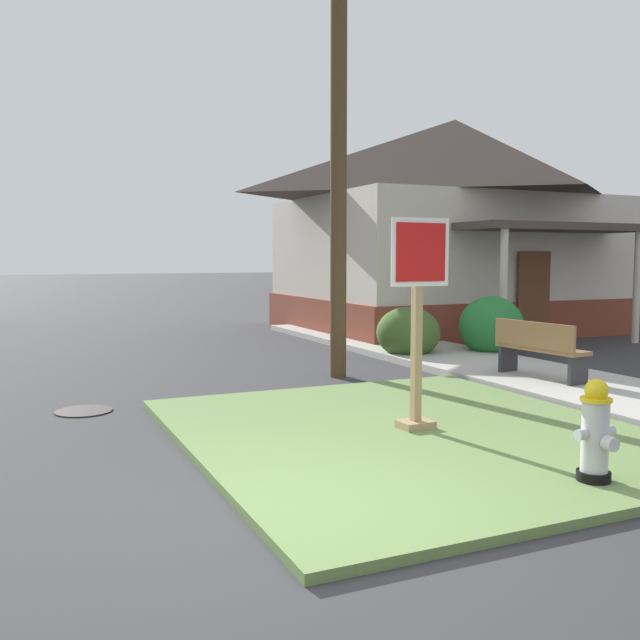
{
  "coord_description": "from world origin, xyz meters",
  "views": [
    {
      "loc": [
        -1.83,
        -4.57,
        1.91
      ],
      "look_at": [
        1.41,
        2.68,
        1.19
      ],
      "focal_mm": 38.89,
      "sensor_mm": 36.0,
      "label": 1
    }
  ],
  "objects_px": {
    "fire_hydrant": "(595,433)",
    "street_bench": "(539,347)",
    "manhole_cover": "(84,411)",
    "stop_sign": "(418,327)",
    "utility_pole": "(339,46)"
  },
  "relations": [
    {
      "from": "street_bench",
      "to": "utility_pole",
      "type": "relative_size",
      "value": 0.16
    },
    {
      "from": "stop_sign",
      "to": "manhole_cover",
      "type": "bearing_deg",
      "value": 139.64
    },
    {
      "from": "stop_sign",
      "to": "utility_pole",
      "type": "height_order",
      "value": "utility_pole"
    },
    {
      "from": "stop_sign",
      "to": "manhole_cover",
      "type": "distance_m",
      "value": 4.31
    },
    {
      "from": "stop_sign",
      "to": "utility_pole",
      "type": "relative_size",
      "value": 0.23
    },
    {
      "from": "fire_hydrant",
      "to": "manhole_cover",
      "type": "distance_m",
      "value": 5.98
    },
    {
      "from": "fire_hydrant",
      "to": "street_bench",
      "type": "xyz_separation_m",
      "value": [
        2.8,
        3.83,
        0.11
      ]
    },
    {
      "from": "fire_hydrant",
      "to": "utility_pole",
      "type": "relative_size",
      "value": 0.09
    },
    {
      "from": "fire_hydrant",
      "to": "stop_sign",
      "type": "height_order",
      "value": "stop_sign"
    },
    {
      "from": "fire_hydrant",
      "to": "manhole_cover",
      "type": "bearing_deg",
      "value": 126.58
    },
    {
      "from": "manhole_cover",
      "to": "utility_pole",
      "type": "relative_size",
      "value": 0.07
    },
    {
      "from": "stop_sign",
      "to": "street_bench",
      "type": "distance_m",
      "value": 3.68
    },
    {
      "from": "stop_sign",
      "to": "utility_pole",
      "type": "bearing_deg",
      "value": 77.34
    },
    {
      "from": "fire_hydrant",
      "to": "utility_pole",
      "type": "bearing_deg",
      "value": 85.74
    },
    {
      "from": "utility_pole",
      "to": "fire_hydrant",
      "type": "bearing_deg",
      "value": -94.26
    }
  ]
}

